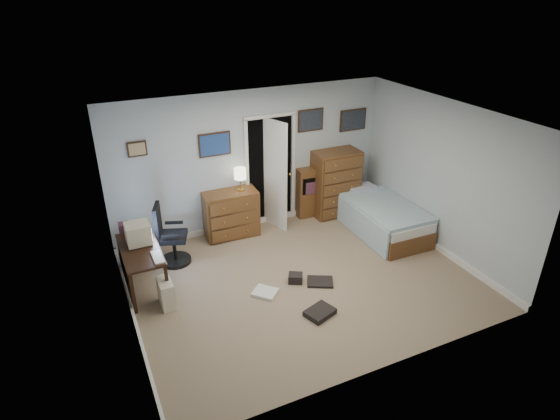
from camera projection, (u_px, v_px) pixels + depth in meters
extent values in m
cube|color=gray|center=(302.00, 280.00, 7.14)|extent=(5.00, 4.00, 0.02)
cube|color=black|center=(140.00, 250.00, 6.67)|extent=(0.54, 1.16, 0.04)
cube|color=black|center=(133.00, 294.00, 6.29)|extent=(0.04, 0.04, 0.63)
cube|color=black|center=(167.00, 285.00, 6.46)|extent=(0.04, 0.04, 0.63)
cube|color=black|center=(121.00, 255.00, 7.17)|extent=(0.04, 0.04, 0.63)
cube|color=black|center=(152.00, 248.00, 7.34)|extent=(0.04, 0.04, 0.63)
cube|color=black|center=(125.00, 271.00, 6.70)|extent=(0.03, 1.07, 0.45)
cube|color=beige|center=(138.00, 233.00, 6.71)|extent=(0.34, 0.32, 0.30)
cube|color=#8CB2F2|center=(150.00, 231.00, 6.78)|extent=(0.01, 0.25, 0.20)
cube|color=beige|center=(139.00, 243.00, 6.78)|extent=(0.22, 0.22, 0.02)
cube|color=beige|center=(158.00, 257.00, 6.44)|extent=(0.14, 0.36, 0.02)
cube|color=beige|center=(166.00, 293.00, 6.49)|extent=(0.18, 0.38, 0.40)
cube|color=black|center=(173.00, 291.00, 6.53)|extent=(0.01, 0.27, 0.31)
cylinder|color=black|center=(176.00, 260.00, 7.57)|extent=(0.63, 0.63, 0.06)
cylinder|color=black|center=(175.00, 249.00, 7.47)|extent=(0.07, 0.07, 0.38)
cube|color=black|center=(173.00, 237.00, 7.37)|extent=(0.54, 0.54, 0.08)
cube|color=black|center=(157.00, 221.00, 7.22)|extent=(0.18, 0.38, 0.52)
cube|color=black|center=(171.00, 237.00, 7.11)|extent=(0.28, 0.14, 0.04)
cube|color=black|center=(174.00, 223.00, 7.52)|extent=(0.28, 0.14, 0.04)
cube|color=maroon|center=(127.00, 246.00, 7.25)|extent=(0.17, 0.17, 0.80)
cube|color=brown|center=(231.00, 214.00, 8.20)|extent=(0.96, 0.52, 0.83)
cylinder|color=gold|center=(241.00, 190.00, 8.09)|extent=(0.13, 0.13, 0.02)
cylinder|color=gold|center=(240.00, 183.00, 8.03)|extent=(0.03, 0.03, 0.25)
cylinder|color=beige|center=(240.00, 174.00, 7.95)|extent=(0.22, 0.22, 0.19)
cube|color=black|center=(263.00, 166.00, 8.69)|extent=(0.90, 0.60, 2.00)
cube|color=white|center=(247.00, 176.00, 8.25)|extent=(0.06, 0.05, 2.00)
cube|color=white|center=(293.00, 168.00, 8.59)|extent=(0.06, 0.05, 2.00)
cube|color=white|center=(270.00, 116.00, 7.97)|extent=(0.96, 0.05, 0.06)
cube|color=white|center=(270.00, 174.00, 8.32)|extent=(0.31, 0.77, 2.00)
sphere|color=gold|center=(290.00, 174.00, 8.31)|extent=(0.06, 0.06, 0.06)
cube|color=brown|center=(335.00, 183.00, 8.87)|extent=(0.87, 0.52, 1.27)
cube|color=brown|center=(323.00, 190.00, 8.97)|extent=(1.09, 0.33, 0.96)
cube|color=black|center=(325.00, 183.00, 8.82)|extent=(0.99, 0.16, 0.32)
cube|color=maroon|center=(325.00, 185.00, 8.84)|extent=(0.86, 0.18, 0.24)
cube|color=brown|center=(381.00, 223.00, 8.43)|extent=(0.96, 1.86, 0.32)
cube|color=white|center=(383.00, 211.00, 8.32)|extent=(0.92, 1.82, 0.17)
cube|color=teal|center=(386.00, 208.00, 8.20)|extent=(1.01, 1.59, 0.09)
cube|color=teal|center=(361.00, 226.00, 8.14)|extent=(0.07, 1.57, 0.50)
cube|color=#6D79AE|center=(362.00, 189.00, 8.83)|extent=(0.51, 0.36, 0.12)
cube|color=#331E11|center=(137.00, 149.00, 7.25)|extent=(0.30, 0.03, 0.24)
cube|color=#9A7054|center=(137.00, 149.00, 7.23)|extent=(0.25, 0.01, 0.19)
cube|color=#331E11|center=(215.00, 144.00, 7.76)|extent=(0.55, 0.03, 0.40)
cube|color=navy|center=(215.00, 145.00, 7.75)|extent=(0.50, 0.01, 0.35)
cube|color=#331E11|center=(311.00, 120.00, 8.35)|extent=(0.50, 0.03, 0.40)
cube|color=black|center=(311.00, 120.00, 8.34)|extent=(0.45, 0.01, 0.35)
cube|color=#331E11|center=(353.00, 120.00, 8.73)|extent=(0.55, 0.03, 0.40)
cube|color=black|center=(353.00, 120.00, 8.72)|extent=(0.50, 0.01, 0.35)
cube|color=black|center=(320.00, 312.00, 6.37)|extent=(0.46, 0.40, 0.08)
cube|color=silver|center=(265.00, 292.00, 6.80)|extent=(0.44, 0.44, 0.05)
cube|color=black|center=(320.00, 282.00, 7.05)|extent=(0.47, 0.43, 0.04)
cube|color=black|center=(296.00, 278.00, 7.05)|extent=(0.27, 0.25, 0.13)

